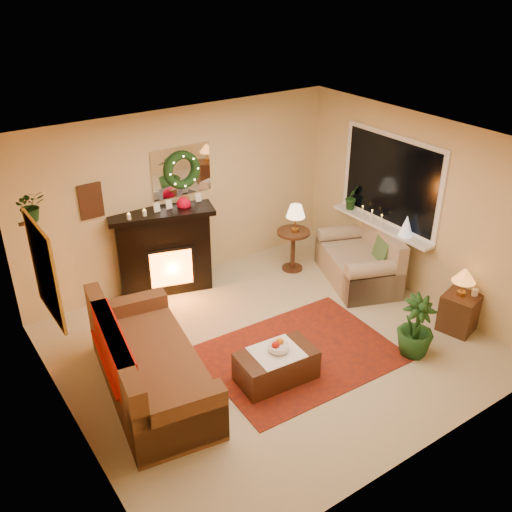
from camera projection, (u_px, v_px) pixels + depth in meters
floor at (271, 346)px, 7.26m from camera, size 5.00×5.00×0.00m
ceiling at (275, 148)px, 6.05m from camera, size 5.00×5.00×0.00m
wall_back at (182, 197)px, 8.30m from camera, size 5.00×5.00×0.00m
wall_front at (423, 355)px, 5.01m from camera, size 5.00×5.00×0.00m
wall_left at (60, 326)px, 5.41m from camera, size 4.50×4.50×0.00m
wall_right at (419, 209)px, 7.90m from camera, size 4.50×4.50×0.00m
area_rug at (300, 354)px, 7.11m from camera, size 2.35×1.80×0.01m
sofa at (151, 359)px, 6.34m from camera, size 1.29×2.30×0.94m
red_throw at (139, 353)px, 6.40m from camera, size 0.82×1.34×0.02m
fireplace at (164, 256)px, 8.26m from camera, size 1.37×0.77×1.20m
poinsettia at (184, 204)px, 8.06m from camera, size 0.20×0.20×0.20m
mantel_candle_a at (129, 220)px, 7.67m from camera, size 0.06×0.06×0.17m
mantel_candle_b at (145, 216)px, 7.78m from camera, size 0.06×0.06×0.18m
mantel_mirror at (181, 171)px, 8.10m from camera, size 0.92×0.02×0.72m
wreath at (183, 170)px, 8.06m from camera, size 0.55×0.11×0.55m
wall_art at (91, 201)px, 7.49m from camera, size 0.32×0.03×0.48m
gold_mirror at (44, 271)px, 5.43m from camera, size 0.03×0.84×1.00m
hanging_plant at (33, 220)px, 5.94m from camera, size 0.33×0.28×0.36m
loveseat at (358, 255)px, 8.56m from camera, size 1.33×1.68×0.85m
window_frame at (391, 181)px, 8.18m from camera, size 0.03×1.86×1.36m
window_glass at (390, 181)px, 8.17m from camera, size 0.02×1.70×1.22m
window_sill at (381, 225)px, 8.44m from camera, size 0.22×1.86×0.04m
mini_tree at (406, 226)px, 8.02m from camera, size 0.21×0.21×0.32m
sill_plant at (352, 197)px, 8.85m from camera, size 0.28×0.23×0.51m
side_table_round at (293, 251)px, 8.91m from camera, size 0.67×0.67×0.66m
lamp_cream at (295, 218)px, 8.64m from camera, size 0.29×0.29×0.44m
end_table_square at (459, 312)px, 7.48m from camera, size 0.52×0.52×0.52m
lamp_tiffany at (464, 280)px, 7.27m from camera, size 0.30×0.30×0.44m
coffee_table at (276, 365)px, 6.60m from camera, size 0.95×0.57×0.38m
fruit_bowl at (278, 347)px, 6.51m from camera, size 0.24×0.24×0.05m
floor_palm at (416, 323)px, 6.93m from camera, size 1.52×1.52×2.40m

